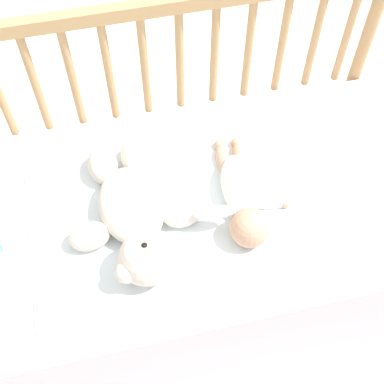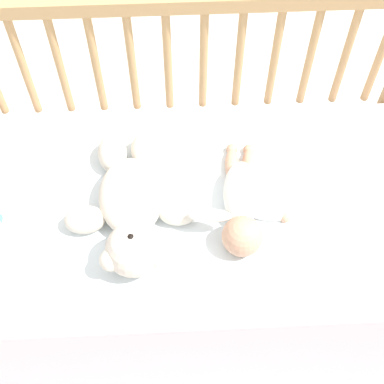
{
  "view_description": "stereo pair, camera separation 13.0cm",
  "coord_description": "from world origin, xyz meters",
  "views": [
    {
      "loc": [
        -0.16,
        -0.7,
        1.66
      ],
      "look_at": [
        0.0,
        0.0,
        0.58
      ],
      "focal_mm": 50.0,
      "sensor_mm": 36.0,
      "label": 1
    },
    {
      "loc": [
        -0.03,
        -0.72,
        1.66
      ],
      "look_at": [
        0.0,
        0.0,
        0.58
      ],
      "focal_mm": 50.0,
      "sensor_mm": 36.0,
      "label": 2
    }
  ],
  "objects": [
    {
      "name": "crib_rail",
      "position": [
        0.0,
        0.35,
        0.62
      ],
      "size": [
        1.2,
        0.04,
        0.88
      ],
      "color": "tan",
      "rests_on": "ground_plane"
    },
    {
      "name": "blanket",
      "position": [
        -0.03,
        0.01,
        0.52
      ],
      "size": [
        0.75,
        0.51,
        0.01
      ],
      "color": "white",
      "rests_on": "crib_mattress"
    },
    {
      "name": "teddy_bear",
      "position": [
        -0.15,
        -0.03,
        0.57
      ],
      "size": [
        0.33,
        0.42,
        0.13
      ],
      "color": "silver",
      "rests_on": "crib_mattress"
    },
    {
      "name": "crib_mattress",
      "position": [
        0.0,
        0.0,
        0.26
      ],
      "size": [
        1.2,
        0.64,
        0.52
      ],
      "color": "silver",
      "rests_on": "ground_plane"
    },
    {
      "name": "baby",
      "position": [
        0.12,
        -0.03,
        0.56
      ],
      "size": [
        0.26,
        0.35,
        0.1
      ],
      "color": "white",
      "rests_on": "crib_mattress"
    },
    {
      "name": "ground_plane",
      "position": [
        0.0,
        0.0,
        0.0
      ],
      "size": [
        12.0,
        12.0,
        0.0
      ],
      "primitive_type": "plane",
      "color": "silver"
    }
  ]
}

